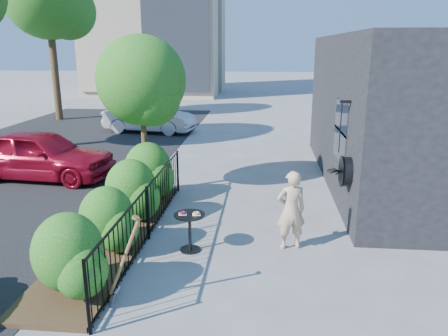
# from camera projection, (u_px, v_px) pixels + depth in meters

# --- Properties ---
(ground) EXTENTS (120.00, 120.00, 0.00)m
(ground) POSITION_uv_depth(u_px,v_px,m) (224.00, 242.00, 8.55)
(ground) COLOR gray
(ground) RESTS_ON ground
(shop_building) EXTENTS (6.22, 9.00, 4.00)m
(shop_building) POSITION_uv_depth(u_px,v_px,m) (441.00, 111.00, 11.82)
(shop_building) COLOR black
(shop_building) RESTS_ON ground
(fence) EXTENTS (0.05, 6.05, 1.10)m
(fence) POSITION_uv_depth(u_px,v_px,m) (148.00, 213.00, 8.54)
(fence) COLOR black
(fence) RESTS_ON ground
(planting_bed) EXTENTS (1.30, 6.00, 0.08)m
(planting_bed) POSITION_uv_depth(u_px,v_px,m) (115.00, 236.00, 8.74)
(planting_bed) COLOR #382616
(planting_bed) RESTS_ON ground
(shrubs) EXTENTS (1.10, 5.60, 1.24)m
(shrubs) POSITION_uv_depth(u_px,v_px,m) (119.00, 203.00, 8.65)
(shrubs) COLOR #135516
(shrubs) RESTS_ON ground
(patio_tree) EXTENTS (2.20, 2.20, 3.94)m
(patio_tree) POSITION_uv_depth(u_px,v_px,m) (144.00, 86.00, 10.66)
(patio_tree) COLOR #3F2B19
(patio_tree) RESTS_ON ground
(cafe_table) EXTENTS (0.58, 0.58, 0.77)m
(cafe_table) POSITION_uv_depth(u_px,v_px,m) (190.00, 226.00, 8.07)
(cafe_table) COLOR black
(cafe_table) RESTS_ON ground
(woman) EXTENTS (0.62, 0.48, 1.52)m
(woman) POSITION_uv_depth(u_px,v_px,m) (291.00, 210.00, 8.12)
(woman) COLOR tan
(woman) RESTS_ON ground
(shovel) EXTENTS (0.54, 0.19, 1.45)m
(shovel) POSITION_uv_depth(u_px,v_px,m) (123.00, 266.00, 6.32)
(shovel) COLOR brown
(shovel) RESTS_ON ground
(car_red) EXTENTS (4.33, 2.06, 1.43)m
(car_red) POSITION_uv_depth(u_px,v_px,m) (41.00, 155.00, 12.49)
(car_red) COLOR maroon
(car_red) RESTS_ON ground
(car_silver) EXTENTS (4.18, 1.99, 1.32)m
(car_silver) POSITION_uv_depth(u_px,v_px,m) (149.00, 118.00, 19.33)
(car_silver) COLOR #B7B8BD
(car_silver) RESTS_ON ground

